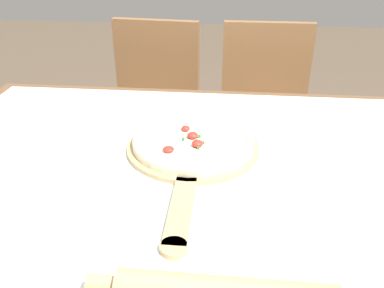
{
  "coord_description": "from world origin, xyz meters",
  "views": [
    {
      "loc": [
        0.11,
        -0.78,
        1.26
      ],
      "look_at": [
        0.02,
        0.07,
        0.79
      ],
      "focal_mm": 38.0,
      "sensor_mm": 36.0,
      "label": 1
    }
  ],
  "objects": [
    {
      "name": "chair_left",
      "position": [
        -0.23,
        0.86,
        0.52
      ],
      "size": [
        0.44,
        0.44,
        0.9
      ],
      "rotation": [
        0.0,
        0.0,
        -0.1
      ],
      "color": "brown",
      "rests_on": "ground_plane"
    },
    {
      "name": "chair_right",
      "position": [
        0.26,
        0.87,
        0.52
      ],
      "size": [
        0.4,
        0.4,
        0.9
      ],
      "rotation": [
        0.0,
        0.0,
        0.0
      ],
      "color": "brown",
      "rests_on": "ground_plane"
    },
    {
      "name": "pizza_peel",
      "position": [
        0.02,
        0.08,
        0.76
      ],
      "size": [
        0.33,
        0.55,
        0.01
      ],
      "color": "tan",
      "rests_on": "towel_cloth"
    },
    {
      "name": "towel_cloth",
      "position": [
        0.0,
        0.0,
        0.76
      ],
      "size": [
        1.29,
        0.96,
        0.0
      ],
      "color": "silver",
      "rests_on": "dining_table"
    },
    {
      "name": "dining_table",
      "position": [
        0.0,
        0.0,
        0.66
      ],
      "size": [
        1.37,
        1.04,
        0.75
      ],
      "color": "brown",
      "rests_on": "ground_plane"
    },
    {
      "name": "pizza",
      "position": [
        0.02,
        0.1,
        0.78
      ],
      "size": [
        0.3,
        0.3,
        0.04
      ],
      "color": "beige",
      "rests_on": "pizza_peel"
    }
  ]
}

